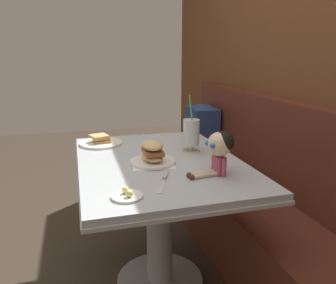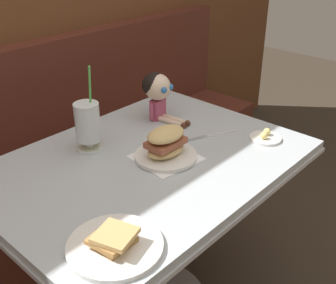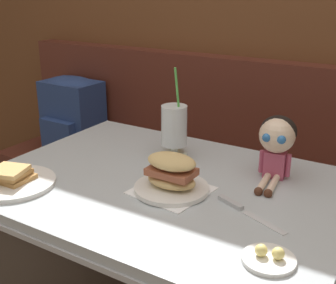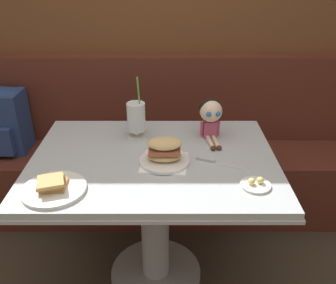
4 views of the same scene
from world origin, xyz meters
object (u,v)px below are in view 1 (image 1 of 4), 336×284
at_px(toast_plate, 101,142).
at_px(seated_doll, 220,147).
at_px(butter_saucer, 127,195).
at_px(sandwich_plate, 153,155).
at_px(backpack, 201,128).
at_px(milkshake_glass, 191,134).
at_px(butter_knife, 164,178).

bearing_deg(toast_plate, seated_doll, 35.68).
distance_m(butter_saucer, seated_doll, 0.47).
xyz_separation_m(sandwich_plate, backpack, (-1.01, 0.65, -0.13)).
distance_m(milkshake_glass, backpack, 0.97).
bearing_deg(butter_knife, toast_plate, -161.20).
height_order(toast_plate, seated_doll, seated_doll).
bearing_deg(sandwich_plate, seated_doll, 48.41).
bearing_deg(backpack, butter_saucer, -31.29).
bearing_deg(butter_saucer, sandwich_plate, 152.99).
relative_size(toast_plate, sandwich_plate, 1.13).
xyz_separation_m(sandwich_plate, butter_knife, (0.21, 0.00, -0.04)).
bearing_deg(milkshake_glass, toast_plate, -121.82).
xyz_separation_m(milkshake_glass, backpack, (-0.87, 0.40, -0.18)).
xyz_separation_m(toast_plate, butter_knife, (0.64, 0.22, -0.01)).
distance_m(milkshake_glass, butter_saucer, 0.67).
relative_size(butter_saucer, seated_doll, 0.54).
xyz_separation_m(butter_saucer, butter_knife, (-0.15, 0.19, -0.00)).
relative_size(toast_plate, milkshake_glass, 0.79).
xyz_separation_m(seated_doll, backpack, (-1.23, 0.40, -0.21)).
distance_m(toast_plate, butter_saucer, 0.79).
distance_m(sandwich_plate, butter_saucer, 0.41).
bearing_deg(milkshake_glass, seated_doll, 0.48).
relative_size(sandwich_plate, butter_saucer, 1.85).
distance_m(butter_knife, seated_doll, 0.28).
bearing_deg(toast_plate, milkshake_glass, 58.18).
relative_size(butter_knife, seated_doll, 1.00).
bearing_deg(butter_saucer, toast_plate, -177.68).
bearing_deg(milkshake_glass, butter_saucer, -40.83).
bearing_deg(seated_doll, milkshake_glass, -179.52).
relative_size(seated_doll, backpack, 0.55).
height_order(milkshake_glass, butter_knife, milkshake_glass).
xyz_separation_m(toast_plate, milkshake_glass, (0.29, 0.46, 0.08)).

